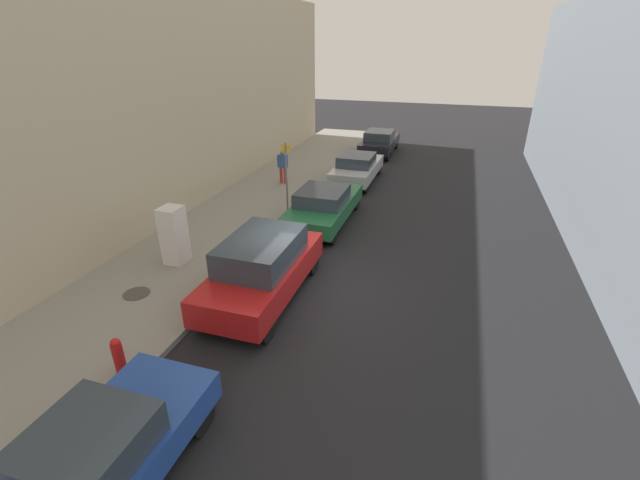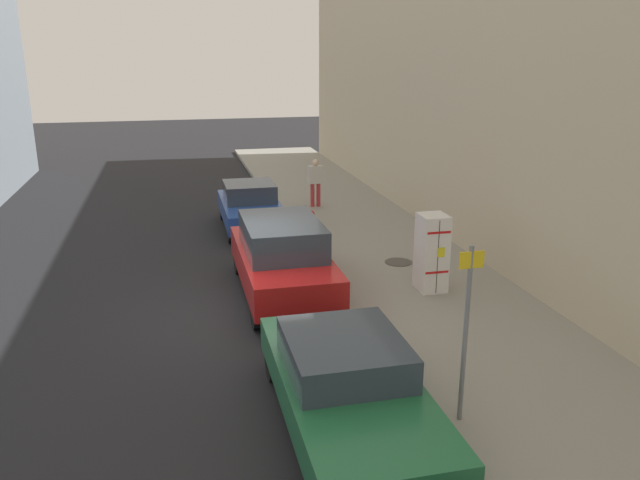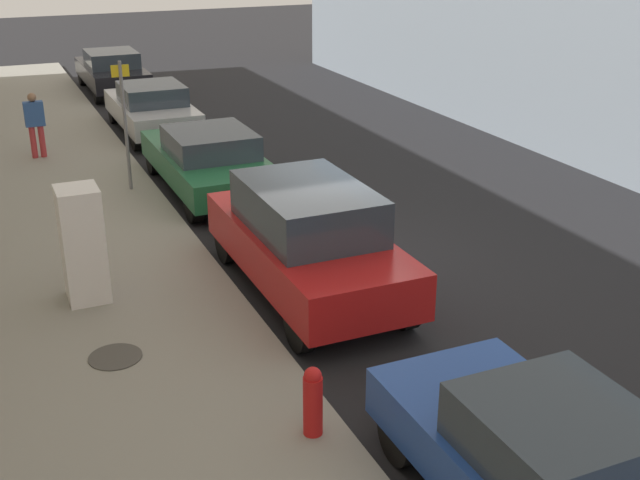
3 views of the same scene
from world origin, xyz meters
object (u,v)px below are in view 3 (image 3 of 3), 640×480
object	(u,v)px
parked_sedan_silver	(152,108)
parked_hatchback_blue	(542,464)
fire_hydrant	(313,400)
parked_suv_red	(307,238)
discarded_refrigerator	(83,244)
parked_sedan_green	(209,159)
pedestrian_walking_far	(35,121)
parked_sedan_dark	(112,71)
street_sign_post	(125,119)

from	to	relation	value
parked_sedan_silver	parked_hatchback_blue	bearing A→B (deg)	-90.00
fire_hydrant	parked_suv_red	xyz separation A→B (m)	(1.49, 3.69, 0.33)
parked_suv_red	parked_sedan_silver	world-z (taller)	parked_suv_red
discarded_refrigerator	parked_sedan_green	world-z (taller)	discarded_refrigerator
parked_sedan_silver	discarded_refrigerator	bearing A→B (deg)	-107.97
discarded_refrigerator	pedestrian_walking_far	bearing A→B (deg)	89.22
parked_sedan_green	parked_sedan_dark	distance (m)	11.42
parked_sedan_green	parked_sedan_silver	bearing A→B (deg)	90.00
parked_sedan_green	discarded_refrigerator	bearing A→B (deg)	-125.33
parked_suv_red	parked_sedan_green	bearing A→B (deg)	90.00
fire_hydrant	parked_sedan_dark	xyz separation A→B (m)	(1.49, 20.52, 0.15)
parked_sedan_green	parked_sedan_dark	size ratio (longest dim) A/B	1.03
parked_suv_red	parked_sedan_green	distance (m)	5.42
parked_hatchback_blue	parked_sedan_dark	distance (m)	22.58
street_sign_post	fire_hydrant	distance (m)	9.56
fire_hydrant	parked_suv_red	size ratio (longest dim) A/B	0.19
parked_sedan_dark	parked_sedan_silver	bearing A→B (deg)	-90.00
pedestrian_walking_far	parked_sedan_dark	distance (m)	8.34
pedestrian_walking_far	parked_hatchback_blue	size ratio (longest dim) A/B	0.40
street_sign_post	parked_sedan_green	xyz separation A→B (m)	(1.62, -0.40, -0.93)
fire_hydrant	pedestrian_walking_far	distance (m)	12.92
discarded_refrigerator	street_sign_post	bearing A→B (deg)	71.82
parked_sedan_silver	parked_sedan_dark	bearing A→B (deg)	90.00
pedestrian_walking_far	parked_suv_red	world-z (taller)	parked_suv_red
discarded_refrigerator	pedestrian_walking_far	world-z (taller)	discarded_refrigerator
pedestrian_walking_far	parked_hatchback_blue	bearing A→B (deg)	-160.04
pedestrian_walking_far	parked_hatchback_blue	xyz separation A→B (m)	(3.14, -14.86, -0.31)
parked_sedan_dark	discarded_refrigerator	bearing A→B (deg)	-101.50
parked_hatchback_blue	parked_suv_red	bearing A→B (deg)	90.00
parked_sedan_dark	parked_hatchback_blue	bearing A→B (deg)	-90.00
street_sign_post	pedestrian_walking_far	xyz separation A→B (m)	(-1.53, 3.30, -0.62)
discarded_refrigerator	parked_hatchback_blue	bearing A→B (deg)	-63.62
parked_sedan_silver	pedestrian_walking_far	bearing A→B (deg)	-150.98
parked_hatchback_blue	parked_suv_red	size ratio (longest dim) A/B	0.85
discarded_refrigerator	parked_hatchback_blue	distance (m)	7.34
street_sign_post	fire_hydrant	size ratio (longest dim) A/B	3.20
discarded_refrigerator	parked_sedan_silver	xyz separation A→B (m)	(3.26, 10.04, -0.33)
discarded_refrigerator	parked_suv_red	world-z (taller)	discarded_refrigerator
fire_hydrant	parked_hatchback_blue	bearing A→B (deg)	-54.05
street_sign_post	parked_sedan_dark	world-z (taller)	street_sign_post
parked_sedan_silver	parked_sedan_dark	world-z (taller)	parked_sedan_dark
street_sign_post	parked_sedan_dark	size ratio (longest dim) A/B	0.60
street_sign_post	parked_suv_red	size ratio (longest dim) A/B	0.59
street_sign_post	pedestrian_walking_far	bearing A→B (deg)	114.78
parked_sedan_dark	street_sign_post	bearing A→B (deg)	-98.35
fire_hydrant	parked_sedan_green	size ratio (longest dim) A/B	0.18
parked_sedan_dark	parked_suv_red	bearing A→B (deg)	-90.00
pedestrian_walking_far	parked_sedan_silver	size ratio (longest dim) A/B	0.36
street_sign_post	parked_hatchback_blue	world-z (taller)	street_sign_post
pedestrian_walking_far	parked_sedan_green	size ratio (longest dim) A/B	0.33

